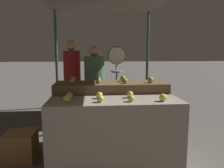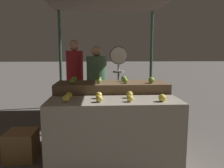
{
  "view_description": "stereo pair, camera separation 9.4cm",
  "coord_description": "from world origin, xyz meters",
  "px_view_note": "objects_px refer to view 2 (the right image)",
  "views": [
    {
      "loc": [
        -0.27,
        -2.55,
        1.42
      ],
      "look_at": [
        -0.01,
        0.3,
        1.0
      ],
      "focal_mm": 35.0,
      "sensor_mm": 36.0,
      "label": 1
    },
    {
      "loc": [
        -0.17,
        -2.56,
        1.42
      ],
      "look_at": [
        -0.01,
        0.3,
        1.0
      ],
      "focal_mm": 35.0,
      "sensor_mm": 36.0,
      "label": 2
    }
  ],
  "objects_px": {
    "person_customer_left": "(75,75)",
    "wooden_crate_side": "(22,145)",
    "produce_scale": "(119,69)",
    "person_vendor_at_scale": "(97,80)"
  },
  "relations": [
    {
      "from": "produce_scale",
      "to": "person_customer_left",
      "type": "height_order",
      "value": "person_customer_left"
    },
    {
      "from": "person_customer_left",
      "to": "wooden_crate_side",
      "type": "bearing_deg",
      "value": 50.83
    },
    {
      "from": "person_customer_left",
      "to": "wooden_crate_side",
      "type": "relative_size",
      "value": 4.38
    },
    {
      "from": "produce_scale",
      "to": "wooden_crate_side",
      "type": "xyz_separation_m",
      "value": [
        -1.38,
        -1.04,
        -0.92
      ]
    },
    {
      "from": "produce_scale",
      "to": "wooden_crate_side",
      "type": "height_order",
      "value": "produce_scale"
    },
    {
      "from": "produce_scale",
      "to": "person_vendor_at_scale",
      "type": "xyz_separation_m",
      "value": [
        -0.39,
        0.34,
        -0.24
      ]
    },
    {
      "from": "wooden_crate_side",
      "to": "person_vendor_at_scale",
      "type": "bearing_deg",
      "value": 54.42
    },
    {
      "from": "produce_scale",
      "to": "wooden_crate_side",
      "type": "bearing_deg",
      "value": -143.07
    },
    {
      "from": "person_vendor_at_scale",
      "to": "produce_scale",
      "type": "bearing_deg",
      "value": 115.21
    },
    {
      "from": "wooden_crate_side",
      "to": "produce_scale",
      "type": "bearing_deg",
      "value": 36.93
    }
  ]
}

